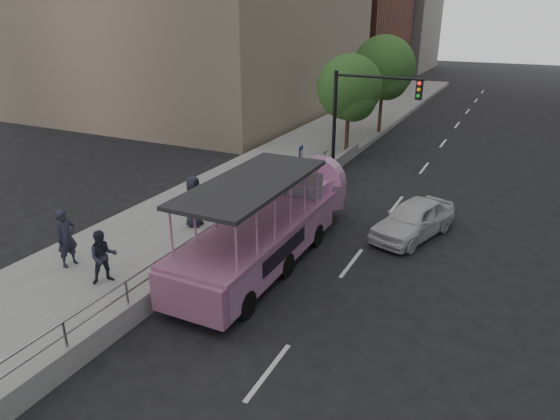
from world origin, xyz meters
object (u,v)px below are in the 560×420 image
Objects in this scene: street_tree_near at (350,90)px; street_tree_far at (385,70)px; duck_boat at (272,225)px; pedestrian_far at (194,201)px; parking_sign at (301,166)px; traffic_signal at (359,109)px; car at (413,219)px; pedestrian_near at (66,238)px; pedestrian_mid at (103,257)px.

street_tree_near is 6.02m from street_tree_far.
duck_boat reaches higher than pedestrian_far.
parking_sign is at bearing 103.98° from duck_boat.
street_tree_far reaches higher than street_tree_near.
traffic_signal is (3.38, 8.75, 2.24)m from pedestrian_far.
car is 8.12m from pedestrian_far.
car is 7.35m from traffic_signal.
parking_sign is (3.86, 9.21, 0.34)m from pedestrian_near.
street_tree_near is 0.89× the size of street_tree_far.
car is 0.70× the size of street_tree_near.
pedestrian_near is (-5.18, -3.88, 0.08)m from duck_boat.
parking_sign is at bearing 26.24° from pedestrian_mid.
pedestrian_near reaches higher than pedestrian_mid.
pedestrian_far is at bearing -138.16° from car.
street_tree_far is at bearing -13.24° from pedestrian_far.
traffic_signal is 0.81× the size of street_tree_far.
duck_boat is 3.79× the size of parking_sign.
pedestrian_far reaches higher than car.
car is at bearing -4.19° from pedestrian_mid.
pedestrian_near is (-9.10, -7.64, 0.55)m from car.
pedestrian_far is 0.30× the size of street_tree_far.
car is at bearing -57.73° from street_tree_near.
street_tree_near is (3.48, 16.54, 2.59)m from pedestrian_near.
duck_boat is 1.63× the size of street_tree_near.
duck_boat is 4.87× the size of pedestrian_far.
street_tree_far reaches higher than parking_sign.
pedestrian_far is 18.54m from street_tree_far.
parking_sign is 7.67m from street_tree_near.
street_tree_far is (-1.40, 9.43, 0.81)m from traffic_signal.
street_tree_far is at bearing -0.79° from pedestrian_near.
pedestrian_mid is at bearing -114.76° from car.
parking_sign is at bearing -178.80° from car.
duck_boat is 5.38m from pedestrian_mid.
pedestrian_near reaches higher than car.
street_tree_near is (-0.37, 7.32, 2.24)m from parking_sign.
pedestrian_near is at bearing -122.06° from car.
parking_sign is at bearing -107.44° from traffic_signal.
duck_boat is 6.48m from pedestrian_near.
pedestrian_mid is at bearing 174.12° from pedestrian_far.
parking_sign reaches higher than pedestrian_far.
parking_sign is 0.38× the size of street_tree_far.
pedestrian_far is 5.33m from parking_sign.
traffic_signal reaches higher than pedestrian_mid.
street_tree_near reaches higher than parking_sign.
duck_boat is 9.52m from traffic_signal.
street_tree_far is (-0.17, 13.32, 2.73)m from parking_sign.
street_tree_near reaches higher than car.
street_tree_near is at bearing 32.77° from pedestrian_mid.
car is at bearing -73.12° from pedestrian_far.
traffic_signal reaches higher than duck_boat.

